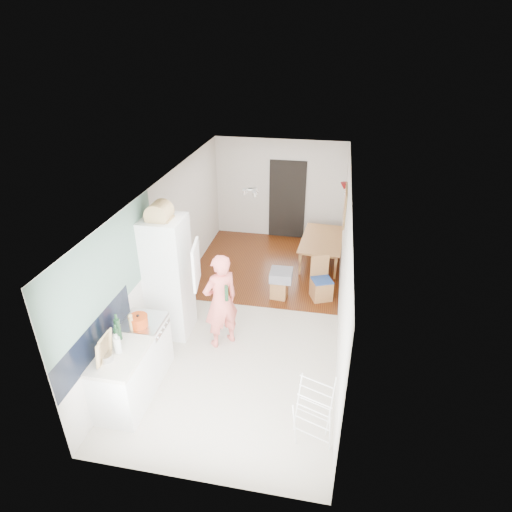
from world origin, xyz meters
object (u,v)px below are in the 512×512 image
(stool, at_px, (279,288))
(drying_rack, at_px, (313,415))
(person, at_px, (220,293))
(dining_chair, at_px, (322,279))
(dining_table, at_px, (323,252))

(stool, bearing_deg, drying_rack, -74.79)
(person, bearing_deg, dining_chair, -176.90)
(dining_table, xyz_separation_m, drying_rack, (0.12, -4.95, 0.19))
(person, bearing_deg, drying_rack, 90.29)
(drying_rack, bearing_deg, stool, 124.65)
(dining_chair, relative_size, stool, 2.15)
(dining_table, bearing_deg, person, 158.53)
(dining_table, bearing_deg, drying_rack, -175.02)
(dining_table, distance_m, stool, 1.84)
(dining_chair, bearing_deg, dining_table, 69.23)
(dining_chair, height_order, stool, dining_chair)
(stool, bearing_deg, person, -115.42)
(dining_chair, bearing_deg, stool, 164.71)
(person, bearing_deg, stool, -159.34)
(person, distance_m, dining_chair, 2.37)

